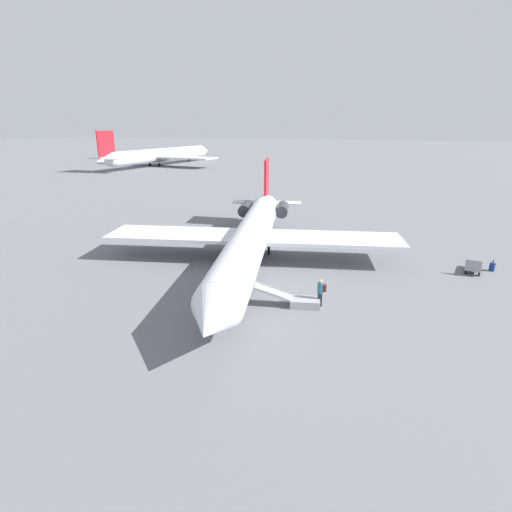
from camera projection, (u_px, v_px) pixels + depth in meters
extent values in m
plane|color=slate|center=(251.00, 263.00, 32.08)|extent=(600.00, 600.00, 0.00)
cylinder|color=silver|center=(251.00, 238.00, 31.42)|extent=(25.09, 9.06, 2.71)
cone|color=silver|center=(211.00, 321.00, 18.10)|extent=(3.56, 3.33, 2.66)
cone|color=silver|center=(267.00, 204.00, 45.00)|extent=(4.09, 3.47, 2.66)
cube|color=red|center=(267.00, 180.00, 43.44)|extent=(3.73, 1.18, 4.34)
cube|color=silver|center=(267.00, 202.00, 44.60)|extent=(3.51, 7.76, 0.14)
cube|color=silver|center=(335.00, 239.00, 31.94)|extent=(6.90, 11.36, 0.27)
cube|color=silver|center=(174.00, 234.00, 33.41)|extent=(6.90, 11.36, 0.27)
cylinder|color=#2D2D33|center=(282.00, 209.00, 41.22)|extent=(3.46, 2.01, 1.22)
cylinder|color=#2D2D33|center=(246.00, 209.00, 41.63)|extent=(3.46, 2.01, 1.22)
cylinder|color=black|center=(234.00, 302.00, 24.23)|extent=(0.69, 0.33, 0.67)
cylinder|color=#2D2D33|center=(234.00, 296.00, 24.09)|extent=(0.12, 0.12, 0.21)
cylinder|color=black|center=(269.00, 251.00, 34.22)|extent=(0.69, 0.33, 0.67)
cylinder|color=#2D2D33|center=(269.00, 246.00, 34.08)|extent=(0.12, 0.12, 0.21)
cylinder|color=black|center=(241.00, 250.00, 34.49)|extent=(0.69, 0.33, 0.67)
cylinder|color=#2D2D33|center=(241.00, 245.00, 34.35)|extent=(0.12, 0.12, 0.21)
cylinder|color=silver|center=(163.00, 155.00, 110.40)|extent=(37.12, 7.07, 3.61)
cone|color=silver|center=(204.00, 151.00, 127.75)|extent=(4.28, 3.89, 3.53)
cone|color=silver|center=(105.00, 161.00, 92.75)|extent=(5.00, 3.96, 3.53)
cube|color=red|center=(106.00, 144.00, 92.37)|extent=(5.05, 0.76, 5.77)
cube|color=silver|center=(106.00, 159.00, 93.01)|extent=(3.11, 10.26, 0.18)
cube|color=silver|center=(132.00, 155.00, 113.02)|extent=(7.21, 15.99, 0.36)
cube|color=silver|center=(187.00, 158.00, 104.82)|extent=(7.21, 15.99, 0.36)
cylinder|color=black|center=(189.00, 160.00, 121.32)|extent=(0.91, 0.31, 0.89)
cylinder|color=#2D2D33|center=(189.00, 158.00, 121.14)|extent=(0.16, 0.16, 0.28)
cylinder|color=black|center=(150.00, 164.00, 108.70)|extent=(0.91, 0.31, 0.89)
cylinder|color=#2D2D33|center=(150.00, 162.00, 108.52)|extent=(0.16, 0.16, 0.28)
cylinder|color=black|center=(159.00, 165.00, 107.31)|extent=(0.91, 0.31, 0.89)
cylinder|color=#2D2D33|center=(159.00, 163.00, 107.12)|extent=(0.16, 0.16, 0.28)
cube|color=#99999E|center=(305.00, 303.00, 24.38)|extent=(1.52, 2.02, 0.50)
cube|color=#99999E|center=(272.00, 292.00, 24.41)|extent=(1.44, 2.39, 0.83)
cube|color=#99999E|center=(272.00, 287.00, 23.83)|extent=(0.62, 2.16, 0.78)
cube|color=#23232D|center=(320.00, 300.00, 24.39)|extent=(0.26, 0.32, 0.85)
cylinder|color=#265972|center=(320.00, 288.00, 24.16)|extent=(0.36, 0.36, 0.65)
sphere|color=tan|center=(321.00, 281.00, 24.02)|extent=(0.24, 0.24, 0.24)
cube|color=#592323|center=(325.00, 288.00, 24.12)|extent=(0.32, 0.25, 0.44)
cube|color=gray|center=(474.00, 266.00, 30.11)|extent=(2.37, 1.49, 0.16)
cube|color=gray|center=(474.00, 265.00, 29.14)|extent=(0.28, 1.10, 0.70)
cylinder|color=black|center=(479.00, 274.00, 29.35)|extent=(0.38, 0.18, 0.36)
cylinder|color=black|center=(466.00, 271.00, 29.80)|extent=(0.38, 0.18, 0.36)
cylinder|color=black|center=(481.00, 268.00, 30.59)|extent=(0.38, 0.18, 0.36)
cylinder|color=black|center=(468.00, 266.00, 31.04)|extent=(0.38, 0.18, 0.36)
cube|color=navy|center=(492.00, 267.00, 30.34)|extent=(0.38, 0.42, 0.64)
cube|color=black|center=(493.00, 261.00, 30.20)|extent=(0.12, 0.10, 0.24)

